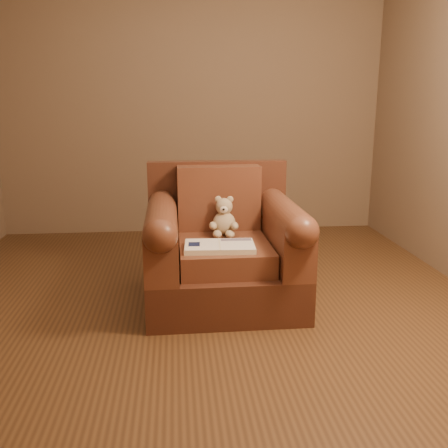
{
  "coord_description": "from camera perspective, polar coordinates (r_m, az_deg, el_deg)",
  "views": [
    {
      "loc": [
        -0.19,
        -3.35,
        1.4
      ],
      "look_at": [
        0.14,
        -0.08,
        0.58
      ],
      "focal_mm": 40.0,
      "sensor_mm": 36.0,
      "label": 1
    }
  ],
  "objects": [
    {
      "name": "floor",
      "position": [
        3.64,
        -2.29,
        -8.63
      ],
      "size": [
        4.0,
        4.0,
        0.0
      ],
      "primitive_type": "plane",
      "color": "brown",
      "rests_on": "ground"
    },
    {
      "name": "guidebook",
      "position": [
        3.25,
        -0.51,
        -2.59
      ],
      "size": [
        0.47,
        0.3,
        0.04
      ],
      "rotation": [
        0.0,
        0.0,
        -0.05
      ],
      "color": "beige",
      "rests_on": "armchair"
    },
    {
      "name": "room",
      "position": [
        3.37,
        -2.58,
        19.37
      ],
      "size": [
        4.02,
        4.02,
        2.71
      ],
      "color": "brown",
      "rests_on": "ground"
    },
    {
      "name": "armchair",
      "position": [
        3.54,
        -0.16,
        -2.96
      ],
      "size": [
        1.06,
        1.01,
        0.95
      ],
      "rotation": [
        0.0,
        0.0,
        0.01
      ],
      "color": "#482518",
      "rests_on": "floor"
    },
    {
      "name": "side_table",
      "position": [
        3.97,
        5.03,
        -2.11
      ],
      "size": [
        0.4,
        0.4,
        0.56
      ],
      "color": "#BE8434",
      "rests_on": "floor"
    },
    {
      "name": "teddy_bear",
      "position": [
        3.57,
        -0.0,
        0.43
      ],
      "size": [
        0.21,
        0.24,
        0.29
      ],
      "rotation": [
        0.0,
        0.0,
        -0.14
      ],
      "color": "tan",
      "rests_on": "armchair"
    }
  ]
}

